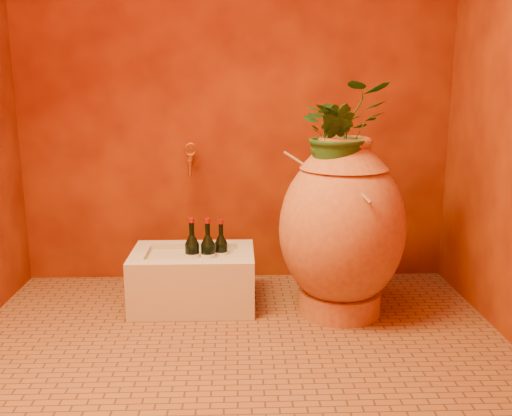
{
  "coord_description": "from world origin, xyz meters",
  "views": [
    {
      "loc": [
        0.0,
        -2.33,
        1.18
      ],
      "look_at": [
        0.09,
        0.35,
        0.57
      ],
      "focal_mm": 40.0,
      "sensor_mm": 36.0,
      "label": 1
    }
  ],
  "objects_px": {
    "wine_bottle_a": "(208,256)",
    "wall_tap": "(190,157)",
    "amphora": "(342,228)",
    "stone_basin": "(193,279)",
    "wine_bottle_b": "(221,254)",
    "wine_bottle_c": "(192,256)"
  },
  "relations": [
    {
      "from": "stone_basin",
      "to": "wine_bottle_a",
      "type": "distance_m",
      "value": 0.16
    },
    {
      "from": "wine_bottle_a",
      "to": "wine_bottle_c",
      "type": "distance_m",
      "value": 0.08
    },
    {
      "from": "wine_bottle_c",
      "to": "wall_tap",
      "type": "relative_size",
      "value": 1.77
    },
    {
      "from": "wine_bottle_a",
      "to": "wine_bottle_c",
      "type": "relative_size",
      "value": 0.99
    },
    {
      "from": "wine_bottle_c",
      "to": "wall_tap",
      "type": "xyz_separation_m",
      "value": [
        -0.03,
        0.38,
        0.47
      ]
    },
    {
      "from": "amphora",
      "to": "wine_bottle_c",
      "type": "height_order",
      "value": "amphora"
    },
    {
      "from": "stone_basin",
      "to": "wine_bottle_a",
      "type": "xyz_separation_m",
      "value": [
        0.08,
        -0.01,
        0.13
      ]
    },
    {
      "from": "wine_bottle_a",
      "to": "wall_tap",
      "type": "relative_size",
      "value": 1.75
    },
    {
      "from": "wine_bottle_c",
      "to": "amphora",
      "type": "bearing_deg",
      "value": -8.08
    },
    {
      "from": "wine_bottle_b",
      "to": "wall_tap",
      "type": "distance_m",
      "value": 0.6
    },
    {
      "from": "wine_bottle_a",
      "to": "amphora",
      "type": "bearing_deg",
      "value": -9.22
    },
    {
      "from": "wine_bottle_b",
      "to": "wine_bottle_a",
      "type": "bearing_deg",
      "value": -140.7
    },
    {
      "from": "wine_bottle_a",
      "to": "wall_tap",
      "type": "bearing_deg",
      "value": 106.23
    },
    {
      "from": "amphora",
      "to": "wine_bottle_b",
      "type": "distance_m",
      "value": 0.66
    },
    {
      "from": "wall_tap",
      "to": "stone_basin",
      "type": "bearing_deg",
      "value": -85.6
    },
    {
      "from": "stone_basin",
      "to": "wine_bottle_a",
      "type": "relative_size",
      "value": 2.05
    },
    {
      "from": "wine_bottle_a",
      "to": "wall_tap",
      "type": "height_order",
      "value": "wall_tap"
    },
    {
      "from": "amphora",
      "to": "stone_basin",
      "type": "distance_m",
      "value": 0.83
    },
    {
      "from": "stone_basin",
      "to": "amphora",
      "type": "bearing_deg",
      "value": -9.07
    },
    {
      "from": "wine_bottle_a",
      "to": "wine_bottle_b",
      "type": "xyz_separation_m",
      "value": [
        0.07,
        0.06,
        -0.01
      ]
    },
    {
      "from": "stone_basin",
      "to": "wall_tap",
      "type": "xyz_separation_m",
      "value": [
        -0.03,
        0.36,
        0.6
      ]
    },
    {
      "from": "amphora",
      "to": "wine_bottle_b",
      "type": "xyz_separation_m",
      "value": [
        -0.61,
        0.17,
        -0.18
      ]
    }
  ]
}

